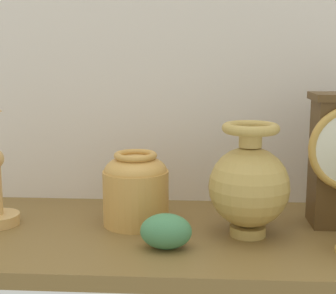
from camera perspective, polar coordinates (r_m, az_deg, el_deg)
name	(u,v)px	position (r cm, az deg, el deg)	size (l,w,h in cm)	color
ground_plane	(169,237)	(84.91, 0.14, -10.14)	(100.00, 36.00, 2.40)	brown
back_wall	(175,34)	(98.06, 0.82, 12.68)	(120.00, 2.00, 65.00)	silver
brass_vase_bulbous	(249,184)	(80.87, 9.14, -4.13)	(12.83, 12.83, 18.18)	tan
brass_vase_jar	(136,187)	(85.96, -3.65, -4.58)	(11.17, 11.17, 12.51)	gold
ivy_sprig	(166,231)	(76.16, -0.27, -9.49)	(7.74, 5.42, 5.37)	#498856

